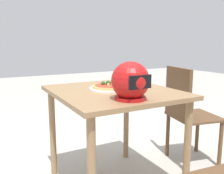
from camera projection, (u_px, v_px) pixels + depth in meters
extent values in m
cube|color=olive|center=(114.00, 92.00, 1.81)|extent=(0.84, 0.91, 0.03)
cylinder|color=olive|center=(126.00, 121.00, 2.39)|extent=(0.05, 0.05, 0.74)
cylinder|color=olive|center=(53.00, 133.00, 2.05)|extent=(0.05, 0.05, 0.74)
cylinder|color=olive|center=(187.00, 152.00, 1.70)|extent=(0.05, 0.05, 0.74)
cylinder|color=white|center=(110.00, 88.00, 1.84)|extent=(0.31, 0.31, 0.01)
cylinder|color=tan|center=(110.00, 87.00, 1.83)|extent=(0.27, 0.27, 0.02)
cylinder|color=red|center=(110.00, 85.00, 1.83)|extent=(0.23, 0.23, 0.00)
sphere|color=#234C1E|center=(108.00, 83.00, 1.85)|extent=(0.04, 0.04, 0.04)
sphere|color=#234C1E|center=(113.00, 81.00, 1.92)|extent=(0.04, 0.04, 0.04)
sphere|color=#234C1E|center=(103.00, 83.00, 1.84)|extent=(0.03, 0.03, 0.03)
sphere|color=#234C1E|center=(120.00, 84.00, 1.81)|extent=(0.03, 0.03, 0.03)
cylinder|color=#E0D172|center=(106.00, 83.00, 1.86)|extent=(0.02, 0.02, 0.01)
cylinder|color=#E0D172|center=(113.00, 85.00, 1.77)|extent=(0.02, 0.02, 0.02)
cylinder|color=#E0D172|center=(108.00, 85.00, 1.80)|extent=(0.03, 0.03, 0.02)
cylinder|color=#E0D172|center=(114.00, 84.00, 1.81)|extent=(0.02, 0.02, 0.01)
sphere|color=#B21414|center=(130.00, 81.00, 1.49)|extent=(0.23, 0.23, 0.23)
cylinder|color=#B21414|center=(130.00, 98.00, 1.50)|extent=(0.19, 0.19, 0.02)
cube|color=black|center=(140.00, 82.00, 1.40)|extent=(0.14, 0.02, 0.08)
cube|color=brown|center=(194.00, 116.00, 2.29)|extent=(0.47, 0.47, 0.02)
cube|color=brown|center=(178.00, 93.00, 2.20)|extent=(0.11, 0.38, 0.45)
cylinder|color=brown|center=(197.00, 131.00, 2.54)|extent=(0.04, 0.04, 0.43)
cylinder|color=brown|center=(220.00, 144.00, 2.22)|extent=(0.04, 0.04, 0.43)
cylinder|color=brown|center=(168.00, 135.00, 2.45)|extent=(0.04, 0.04, 0.43)
cylinder|color=brown|center=(187.00, 149.00, 2.13)|extent=(0.04, 0.04, 0.43)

